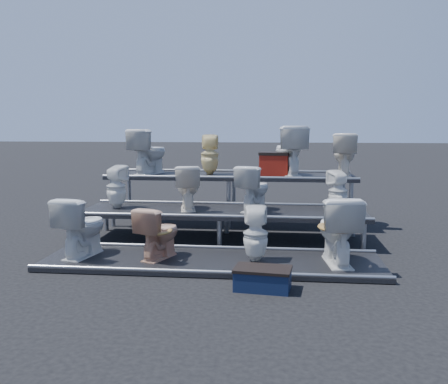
# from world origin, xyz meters

# --- Properties ---
(ground) EXTENTS (80.00, 80.00, 0.00)m
(ground) POSITION_xyz_m (0.00, 0.00, 0.00)
(ground) COLOR black
(ground) RESTS_ON ground
(tier_front) EXTENTS (4.20, 1.20, 0.06)m
(tier_front) POSITION_xyz_m (0.00, -1.30, 0.03)
(tier_front) COLOR black
(tier_front) RESTS_ON ground
(tier_mid) EXTENTS (4.20, 1.20, 0.46)m
(tier_mid) POSITION_xyz_m (0.00, 0.00, 0.23)
(tier_mid) COLOR black
(tier_mid) RESTS_ON ground
(tier_back) EXTENTS (4.20, 1.20, 0.86)m
(tier_back) POSITION_xyz_m (0.00, 1.30, 0.43)
(tier_back) COLOR black
(tier_back) RESTS_ON ground
(toilet_0) EXTENTS (0.57, 0.82, 0.77)m
(toilet_0) POSITION_xyz_m (-1.67, -1.30, 0.44)
(toilet_0) COLOR silver
(toilet_0) RESTS_ON tier_front
(toilet_1) EXTENTS (0.57, 0.73, 0.66)m
(toilet_1) POSITION_xyz_m (-0.67, -1.30, 0.39)
(toilet_1) COLOR tan
(toilet_1) RESTS_ON tier_front
(toilet_2) EXTENTS (0.32, 0.33, 0.68)m
(toilet_2) POSITION_xyz_m (0.54, -1.30, 0.40)
(toilet_2) COLOR silver
(toilet_2) RESTS_ON tier_front
(toilet_3) EXTENTS (0.55, 0.86, 0.83)m
(toilet_3) POSITION_xyz_m (1.53, -1.30, 0.48)
(toilet_3) COLOR silver
(toilet_3) RESTS_ON tier_front
(toilet_4) EXTENTS (0.37, 0.38, 0.65)m
(toilet_4) POSITION_xyz_m (-1.63, 0.00, 0.79)
(toilet_4) COLOR silver
(toilet_4) RESTS_ON tier_mid
(toilet_5) EXTENTS (0.49, 0.72, 0.67)m
(toilet_5) POSITION_xyz_m (-0.54, 0.00, 0.79)
(toilet_5) COLOR white
(toilet_5) RESTS_ON tier_mid
(toilet_6) EXTENTS (0.58, 0.75, 0.67)m
(toilet_6) POSITION_xyz_m (0.46, 0.00, 0.80)
(toilet_6) COLOR silver
(toilet_6) RESTS_ON tier_mid
(toilet_7) EXTENTS (0.36, 0.36, 0.61)m
(toilet_7) POSITION_xyz_m (1.67, 0.00, 0.76)
(toilet_7) COLOR silver
(toilet_7) RESTS_ON tier_mid
(toilet_8) EXTENTS (0.68, 0.87, 0.79)m
(toilet_8) POSITION_xyz_m (-1.46, 1.30, 1.25)
(toilet_8) COLOR silver
(toilet_8) RESTS_ON tier_back
(toilet_9) EXTENTS (0.34, 0.35, 0.69)m
(toilet_9) POSITION_xyz_m (-0.38, 1.30, 1.21)
(toilet_9) COLOR beige
(toilet_9) RESTS_ON tier_back
(toilet_10) EXTENTS (0.66, 0.92, 0.84)m
(toilet_10) POSITION_xyz_m (0.99, 1.30, 1.28)
(toilet_10) COLOR silver
(toilet_10) RESTS_ON tier_back
(toilet_11) EXTENTS (0.46, 0.74, 0.72)m
(toilet_11) POSITION_xyz_m (1.91, 1.30, 1.22)
(toilet_11) COLOR white
(toilet_11) RESTS_ON tier_back
(red_crate) EXTENTS (0.52, 0.43, 0.35)m
(red_crate) POSITION_xyz_m (0.75, 1.28, 1.03)
(red_crate) COLOR #A01F11
(red_crate) RESTS_ON tier_back
(step_stool) EXTENTS (0.61, 0.41, 0.21)m
(step_stool) POSITION_xyz_m (0.66, -2.19, 0.10)
(step_stool) COLOR #0E1935
(step_stool) RESTS_ON ground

